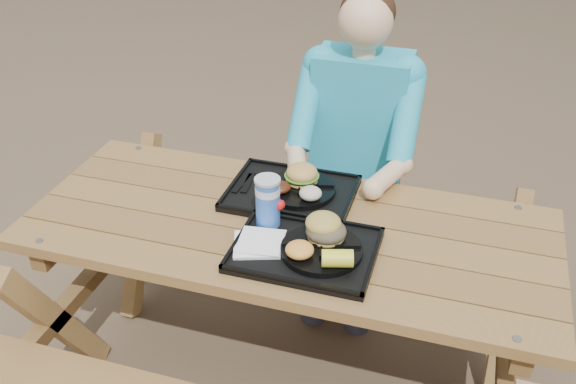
% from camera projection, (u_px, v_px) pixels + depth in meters
% --- Properties ---
extents(ground, '(60.00, 60.00, 0.00)m').
position_uv_depth(ground, '(288.00, 376.00, 2.58)').
color(ground, '#999999').
rests_on(ground, ground).
extents(picnic_table, '(1.80, 1.49, 0.75)m').
position_uv_depth(picnic_table, '(288.00, 307.00, 2.38)').
color(picnic_table, '#999999').
rests_on(picnic_table, ground).
extents(tray_near, '(0.45, 0.35, 0.02)m').
position_uv_depth(tray_near, '(305.00, 251.00, 2.04)').
color(tray_near, black).
rests_on(tray_near, picnic_table).
extents(tray_far, '(0.45, 0.35, 0.02)m').
position_uv_depth(tray_far, '(291.00, 194.00, 2.33)').
color(tray_far, black).
rests_on(tray_far, picnic_table).
extents(plate_near, '(0.26, 0.26, 0.02)m').
position_uv_depth(plate_near, '(321.00, 250.00, 2.01)').
color(plate_near, black).
rests_on(plate_near, tray_near).
extents(plate_far, '(0.26, 0.26, 0.02)m').
position_uv_depth(plate_far, '(300.00, 189.00, 2.32)').
color(plate_far, black).
rests_on(plate_far, tray_far).
extents(napkin_stack, '(0.19, 0.19, 0.02)m').
position_uv_depth(napkin_stack, '(257.00, 243.00, 2.05)').
color(napkin_stack, white).
rests_on(napkin_stack, tray_near).
extents(soda_cup, '(0.08, 0.08, 0.16)m').
position_uv_depth(soda_cup, '(268.00, 203.00, 2.11)').
color(soda_cup, blue).
rests_on(soda_cup, tray_near).
extents(condiment_bbq, '(0.05, 0.05, 0.03)m').
position_uv_depth(condiment_bbq, '(313.00, 223.00, 2.13)').
color(condiment_bbq, '#340A05').
rests_on(condiment_bbq, tray_near).
extents(condiment_mustard, '(0.05, 0.05, 0.03)m').
position_uv_depth(condiment_mustard, '(333.00, 228.00, 2.11)').
color(condiment_mustard, yellow).
rests_on(condiment_mustard, tray_near).
extents(sandwich, '(0.12, 0.12, 0.13)m').
position_uv_depth(sandwich, '(326.00, 222.00, 2.02)').
color(sandwich, gold).
rests_on(sandwich, plate_near).
extents(mac_cheese, '(0.09, 0.09, 0.04)m').
position_uv_depth(mac_cheese, '(300.00, 250.00, 1.96)').
color(mac_cheese, '#FFB143').
rests_on(mac_cheese, plate_near).
extents(corn_cob, '(0.12, 0.12, 0.06)m').
position_uv_depth(corn_cob, '(337.00, 258.00, 1.92)').
color(corn_cob, '#FFFC35').
rests_on(corn_cob, plate_near).
extents(cutlery_far, '(0.04, 0.15, 0.01)m').
position_uv_depth(cutlery_far, '(248.00, 183.00, 2.37)').
color(cutlery_far, black).
rests_on(cutlery_far, tray_far).
extents(burger, '(0.12, 0.12, 0.10)m').
position_uv_depth(burger, '(302.00, 169.00, 2.32)').
color(burger, gold).
rests_on(burger, plate_far).
extents(baked_beans, '(0.08, 0.08, 0.03)m').
position_uv_depth(baked_beans, '(280.00, 187.00, 2.28)').
color(baked_beans, '#471E0E').
rests_on(baked_beans, plate_far).
extents(potato_salad, '(0.08, 0.08, 0.04)m').
position_uv_depth(potato_salad, '(310.00, 193.00, 2.24)').
color(potato_salad, beige).
rests_on(potato_salad, plate_far).
extents(diner, '(0.48, 0.84, 1.28)m').
position_uv_depth(diner, '(357.00, 165.00, 2.75)').
color(diner, teal).
rests_on(diner, ground).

